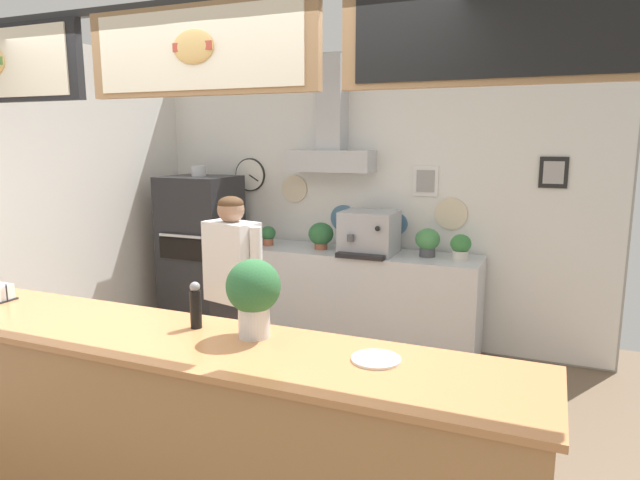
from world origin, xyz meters
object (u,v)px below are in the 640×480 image
object	(u,v)px
potted_basil	(428,241)
condiment_plate	(376,359)
espresso_machine	(369,233)
potted_rosemary	(461,246)
potted_sage	(268,235)
basil_vase	(254,294)
potted_oregano	(321,235)
pepper_grinder	(196,305)
shop_worker	(233,296)
pizza_oven	(202,256)

from	to	relation	value
potted_basil	condiment_plate	distance (m)	2.66
espresso_machine	condiment_plate	distance (m)	2.71
potted_rosemary	potted_sage	bearing A→B (deg)	-178.32
potted_rosemary	basil_vase	world-z (taller)	basil_vase
potted_oregano	potted_rosemary	bearing A→B (deg)	1.23
potted_oregano	potted_rosemary	distance (m)	1.27
potted_oregano	pepper_grinder	xyz separation A→B (m)	(0.39, -2.53, 0.08)
shop_worker	potted_sage	xyz separation A→B (m)	(-0.45, 1.38, 0.20)
condiment_plate	potted_oregano	bearing A→B (deg)	117.20
espresso_machine	basil_vase	distance (m)	2.53
potted_oregano	pepper_grinder	size ratio (longest dim) A/B	1.07
shop_worker	basil_vase	distance (m)	1.44
espresso_machine	potted_basil	xyz separation A→B (m)	(0.51, 0.06, -0.05)
shop_worker	condiment_plate	world-z (taller)	shop_worker
condiment_plate	basil_vase	world-z (taller)	basil_vase
condiment_plate	shop_worker	bearing A→B (deg)	140.32
potted_oregano	condiment_plate	size ratio (longest dim) A/B	1.19
espresso_machine	pepper_grinder	size ratio (longest dim) A/B	2.17
shop_worker	basil_vase	world-z (taller)	shop_worker
potted_oregano	espresso_machine	bearing A→B (deg)	-1.65
potted_sage	pepper_grinder	distance (m)	2.68
shop_worker	potted_basil	bearing A→B (deg)	-112.39
shop_worker	basil_vase	size ratio (longest dim) A/B	4.19
potted_oregano	condiment_plate	distance (m)	2.91
potted_basil	basil_vase	xyz separation A→B (m)	(-0.27, -2.58, 0.17)
espresso_machine	potted_sage	bearing A→B (deg)	-179.29
pizza_oven	potted_rosemary	world-z (taller)	pizza_oven
pepper_grinder	basil_vase	size ratio (longest dim) A/B	0.63
pizza_oven	shop_worker	size ratio (longest dim) A/B	1.08
potted_oregano	pepper_grinder	distance (m)	2.56
shop_worker	pepper_grinder	distance (m)	1.26
potted_rosemary	condiment_plate	xyz separation A→B (m)	(0.06, -2.62, -0.01)
pizza_oven	potted_rosemary	size ratio (longest dim) A/B	7.73
espresso_machine	potted_oregano	world-z (taller)	espresso_machine
potted_sage	potted_rosemary	bearing A→B (deg)	1.68
shop_worker	condiment_plate	xyz separation A→B (m)	(1.42, -1.18, 0.20)
shop_worker	potted_basil	xyz separation A→B (m)	(1.08, 1.46, 0.23)
potted_sage	potted_basil	distance (m)	1.53
potted_rosemary	potted_basil	bearing A→B (deg)	175.55
shop_worker	potted_sage	world-z (taller)	shop_worker
espresso_machine	potted_basil	distance (m)	0.52
shop_worker	potted_basil	distance (m)	1.83
potted_rosemary	pepper_grinder	bearing A→B (deg)	-109.03
shop_worker	potted_oregano	bearing A→B (deg)	-79.64
potted_basil	potted_rosemary	bearing A→B (deg)	-4.45
espresso_machine	potted_sage	xyz separation A→B (m)	(-1.02, -0.01, -0.08)
condiment_plate	potted_basil	bearing A→B (deg)	97.42
espresso_machine	potted_oregano	xyz separation A→B (m)	(-0.47, 0.01, -0.05)
espresso_machine	basil_vase	size ratio (longest dim) A/B	1.36
espresso_machine	potted_rosemary	world-z (taller)	espresso_machine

